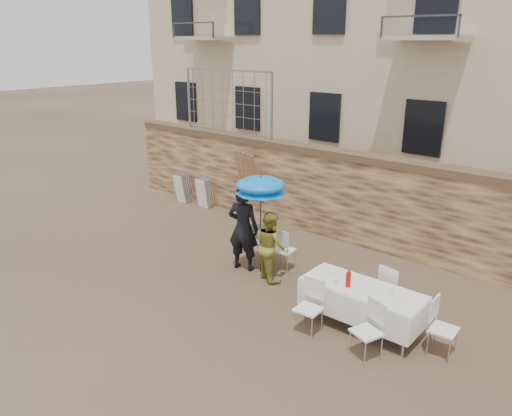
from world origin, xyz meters
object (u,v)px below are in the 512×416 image
Objects in this scene: banquet_table at (362,289)px; table_chair_side at (444,328)px; couple_chair_left at (259,241)px; chair_stack_right at (207,192)px; umbrella at (261,188)px; table_chair_front_right at (367,331)px; man_suit at (243,228)px; couple_chair_right at (284,249)px; woman_dress at (270,246)px; chair_stack_left at (187,187)px; soda_bottle at (348,280)px; table_chair_front_left at (308,308)px; table_chair_back at (393,289)px.

table_chair_side is (1.40, 0.10, -0.25)m from banquet_table.
couple_chair_left reaches higher than chair_stack_right.
table_chair_front_right is at bearing -22.06° from umbrella.
man_suit is 1.01m from couple_chair_right.
banquet_table is 2.19× the size of table_chair_side.
umbrella reaches higher than woman_dress.
banquet_table is (3.13, -0.46, -0.22)m from man_suit.
umbrella is 0.96× the size of banquet_table.
chair_stack_right is (-4.42, 2.54, -0.28)m from woman_dress.
chair_stack_left is at bearing -61.36° from couple_chair_left.
table_chair_front_left is (-0.40, -0.60, -0.43)m from soda_bottle.
chair_stack_left is (-4.57, 2.54, -0.49)m from man_suit.
table_chair_back is (0.40, 0.95, -0.43)m from soda_bottle.
couple_chair_right reaches higher than chair_stack_right.
table_chair_back is at bearing -148.73° from woman_dress.
table_chair_front_left is (1.78, -1.21, -0.26)m from woman_dress.
umbrella reaches higher than table_chair_back.
umbrella reaches higher than couple_chair_left.
table_chair_front_right is (0.70, -0.60, -0.43)m from soda_bottle.
table_chair_front_left is at bearing -128.66° from banquet_table.
table_chair_front_left is 2.17m from table_chair_side.
umbrella is 3.77m from table_chair_front_right.
man_suit is at bearing 14.86° from table_chair_back.
soda_bottle is (-0.20, -0.15, 0.17)m from banquet_table.
couple_chair_right is 2.65m from banquet_table.
man_suit is 1.28× the size of woman_dress.
table_chair_front_right is at bearing -56.31° from banquet_table.
table_chair_side is (3.78, -0.36, -0.26)m from woman_dress.
woman_dress reaches higher than table_chair_side.
table_chair_front_right and table_chair_back have the same top height.
table_chair_front_left is 1.74m from table_chair_back.
table_chair_front_right is at bearing -3.24° from table_chair_front_left.
woman_dress reaches higher than table_chair_front_right.
table_chair_front_left reaches higher than chair_stack_left.
table_chair_side is at bearing 19.78° from table_chair_front_left.
man_suit is 1.98× the size of table_chair_front_left.
umbrella is 5.73m from chair_stack_left.
table_chair_front_right is 1.00× the size of table_chair_back.
table_chair_side is at bearing -19.47° from chair_stack_right.
chair_stack_left is at bearing -27.81° from couple_chair_right.
umbrella is 1.53m from couple_chair_right.
umbrella is at bearing 80.86° from table_chair_side.
woman_dress is at bearing 81.77° from table_chair_side.
table_chair_back is at bearing 56.95° from table_chair_side.
table_chair_back is (2.63, -0.21, 0.00)m from couple_chair_right.
chair_stack_right is (-4.07, 2.44, -1.45)m from umbrella.
table_chair_side is at bearing -6.35° from umbrella.
banquet_table is 2.28× the size of chair_stack_right.
couple_chair_right is at bearing 56.31° from umbrella.
table_chair_front_right is at bearing -24.56° from chair_stack_left.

